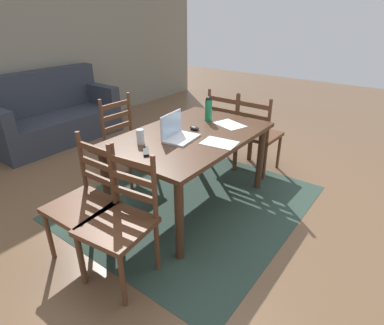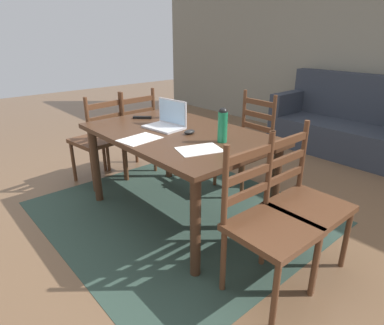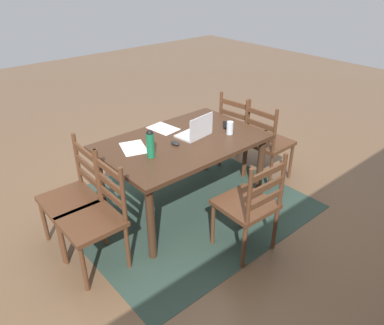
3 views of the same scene
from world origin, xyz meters
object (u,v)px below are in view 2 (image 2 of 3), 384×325
(chair_right_far, at_px, (304,203))
(drinking_glass, at_px, (164,111))
(chair_left_far, at_px, (132,133))
(tv_remote, at_px, (142,117))
(couch, at_px, (346,126))
(chair_far_head, at_px, (246,143))
(laptop, at_px, (168,120))
(water_bottle, at_px, (223,124))
(computer_mouse, at_px, (189,132))
(chair_right_near, at_px, (266,225))
(chair_left_near, at_px, (99,140))
(dining_table, at_px, (178,142))

(chair_right_far, height_order, drinking_glass, chair_right_far)
(chair_left_far, xyz_separation_m, tv_remote, (0.50, -0.17, 0.30))
(tv_remote, bearing_deg, couch, -62.08)
(chair_far_head, relative_size, laptop, 2.76)
(couch, distance_m, drinking_glass, 2.61)
(laptop, height_order, tv_remote, laptop)
(water_bottle, relative_size, computer_mouse, 2.53)
(chair_right_far, relative_size, drinking_glass, 7.38)
(chair_right_near, xyz_separation_m, drinking_glass, (-1.50, 0.39, 0.35))
(chair_left_near, relative_size, computer_mouse, 9.50)
(chair_far_head, bearing_deg, couch, 84.20)
(chair_far_head, relative_size, couch, 0.53)
(chair_left_near, height_order, computer_mouse, chair_left_near)
(water_bottle, bearing_deg, tv_remote, -176.83)
(dining_table, distance_m, drinking_glass, 0.51)
(dining_table, distance_m, chair_right_near, 1.09)
(laptop, bearing_deg, computer_mouse, 1.70)
(dining_table, bearing_deg, water_bottle, 10.75)
(chair_left_far, xyz_separation_m, laptop, (0.90, -0.18, 0.34))
(chair_left_far, bearing_deg, couch, 63.37)
(chair_left_near, height_order, laptop, laptop)
(chair_right_far, relative_size, water_bottle, 3.75)
(water_bottle, bearing_deg, drinking_glass, 172.57)
(dining_table, distance_m, water_bottle, 0.48)
(chair_left_far, relative_size, drinking_glass, 7.38)
(chair_left_near, bearing_deg, water_bottle, 10.51)
(laptop, relative_size, tv_remote, 2.03)
(drinking_glass, xyz_separation_m, tv_remote, (-0.11, -0.17, -0.05))
(chair_right_far, distance_m, drinking_glass, 1.54)
(drinking_glass, xyz_separation_m, computer_mouse, (0.56, -0.16, -0.05))
(chair_left_near, bearing_deg, laptop, 13.61)
(dining_table, xyz_separation_m, chair_left_near, (-1.06, -0.19, -0.20))
(chair_left_near, height_order, water_bottle, water_bottle)
(water_bottle, bearing_deg, chair_far_head, 117.99)
(chair_left_far, height_order, computer_mouse, chair_left_far)
(chair_left_far, relative_size, tv_remote, 5.59)
(tv_remote, bearing_deg, computer_mouse, -136.07)
(couch, relative_size, computer_mouse, 18.00)
(dining_table, height_order, tv_remote, tv_remote)
(chair_left_near, bearing_deg, dining_table, 10.41)
(chair_left_far, relative_size, chair_right_near, 1.00)
(computer_mouse, bearing_deg, chair_far_head, 95.60)
(chair_left_far, xyz_separation_m, water_bottle, (1.48, -0.12, 0.42))
(chair_left_far, bearing_deg, computer_mouse, -8.23)
(chair_right_far, height_order, laptop, laptop)
(dining_table, bearing_deg, tv_remote, 177.32)
(dining_table, bearing_deg, chair_left_far, 169.28)
(chair_left_far, distance_m, drinking_glass, 0.71)
(tv_remote, bearing_deg, chair_right_far, -130.37)
(chair_right_near, bearing_deg, water_bottle, 156.38)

